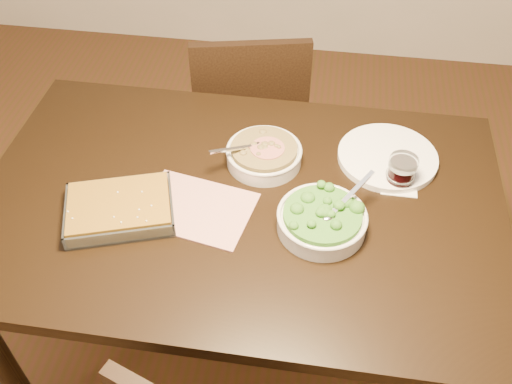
{
  "coord_description": "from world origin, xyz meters",
  "views": [
    {
      "loc": [
        0.2,
        -1.03,
        1.84
      ],
      "look_at": [
        0.05,
        -0.02,
        0.8
      ],
      "focal_mm": 40.0,
      "sensor_mm": 36.0,
      "label": 1
    }
  ],
  "objects_px": {
    "wine_tumbler": "(402,171)",
    "stew_bowl": "(264,154)",
    "dinner_plate": "(387,157)",
    "broccoli_bowl": "(322,220)",
    "table": "(240,222)",
    "chair_far": "(250,116)",
    "baking_dish": "(120,209)"
  },
  "relations": [
    {
      "from": "wine_tumbler",
      "to": "stew_bowl",
      "type": "bearing_deg",
      "value": 174.84
    },
    {
      "from": "dinner_plate",
      "to": "stew_bowl",
      "type": "bearing_deg",
      "value": -169.89
    },
    {
      "from": "broccoli_bowl",
      "to": "dinner_plate",
      "type": "distance_m",
      "value": 0.33
    },
    {
      "from": "table",
      "to": "wine_tumbler",
      "type": "bearing_deg",
      "value": 15.68
    },
    {
      "from": "stew_bowl",
      "to": "dinner_plate",
      "type": "distance_m",
      "value": 0.35
    },
    {
      "from": "dinner_plate",
      "to": "chair_far",
      "type": "bearing_deg",
      "value": 134.91
    },
    {
      "from": "chair_far",
      "to": "wine_tumbler",
      "type": "bearing_deg",
      "value": 118.84
    },
    {
      "from": "broccoli_bowl",
      "to": "chair_far",
      "type": "height_order",
      "value": "chair_far"
    },
    {
      "from": "stew_bowl",
      "to": "broccoli_bowl",
      "type": "bearing_deg",
      "value": -51.6
    },
    {
      "from": "wine_tumbler",
      "to": "chair_far",
      "type": "height_order",
      "value": "chair_far"
    },
    {
      "from": "stew_bowl",
      "to": "broccoli_bowl",
      "type": "distance_m",
      "value": 0.29
    },
    {
      "from": "broccoli_bowl",
      "to": "chair_far",
      "type": "xyz_separation_m",
      "value": [
        -0.31,
        0.76,
        -0.3
      ]
    },
    {
      "from": "dinner_plate",
      "to": "table",
      "type": "bearing_deg",
      "value": -151.34
    },
    {
      "from": "table",
      "to": "wine_tumbler",
      "type": "xyz_separation_m",
      "value": [
        0.42,
        0.12,
        0.14
      ]
    },
    {
      "from": "dinner_plate",
      "to": "baking_dish",
      "type": "bearing_deg",
      "value": -154.88
    },
    {
      "from": "wine_tumbler",
      "to": "table",
      "type": "bearing_deg",
      "value": -164.32
    },
    {
      "from": "chair_far",
      "to": "stew_bowl",
      "type": "bearing_deg",
      "value": 90.89
    },
    {
      "from": "baking_dish",
      "to": "chair_far",
      "type": "height_order",
      "value": "chair_far"
    },
    {
      "from": "dinner_plate",
      "to": "broccoli_bowl",
      "type": "bearing_deg",
      "value": -120.47
    },
    {
      "from": "baking_dish",
      "to": "dinner_plate",
      "type": "relative_size",
      "value": 1.14
    },
    {
      "from": "stew_bowl",
      "to": "baking_dish",
      "type": "bearing_deg",
      "value": -142.51
    },
    {
      "from": "table",
      "to": "wine_tumbler",
      "type": "distance_m",
      "value": 0.46
    },
    {
      "from": "broccoli_bowl",
      "to": "baking_dish",
      "type": "relative_size",
      "value": 0.73
    },
    {
      "from": "broccoli_bowl",
      "to": "baking_dish",
      "type": "xyz_separation_m",
      "value": [
        -0.51,
        -0.03,
        -0.01
      ]
    },
    {
      "from": "table",
      "to": "dinner_plate",
      "type": "bearing_deg",
      "value": 28.66
    },
    {
      "from": "chair_far",
      "to": "dinner_plate",
      "type": "bearing_deg",
      "value": 122.32
    },
    {
      "from": "baking_dish",
      "to": "wine_tumbler",
      "type": "distance_m",
      "value": 0.75
    },
    {
      "from": "wine_tumbler",
      "to": "chair_far",
      "type": "xyz_separation_m",
      "value": [
        -0.5,
        0.57,
        -0.31
      ]
    },
    {
      "from": "table",
      "to": "broccoli_bowl",
      "type": "xyz_separation_m",
      "value": [
        0.22,
        -0.07,
        0.13
      ]
    },
    {
      "from": "table",
      "to": "wine_tumbler",
      "type": "relative_size",
      "value": 15.94
    },
    {
      "from": "stew_bowl",
      "to": "dinner_plate",
      "type": "relative_size",
      "value": 0.76
    },
    {
      "from": "baking_dish",
      "to": "chair_far",
      "type": "bearing_deg",
      "value": 57.0
    }
  ]
}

